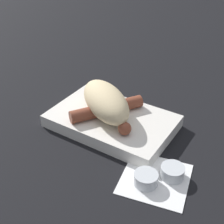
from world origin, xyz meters
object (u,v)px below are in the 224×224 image
at_px(condiment_cup_near, 146,180).
at_px(condiment_cup_far, 172,173).
at_px(sausage, 108,108).
at_px(food_tray, 112,121).
at_px(bread_roll, 106,101).

bearing_deg(condiment_cup_near, condiment_cup_far, -128.46).
relative_size(sausage, condiment_cup_far, 3.84).
bearing_deg(food_tray, condiment_cup_far, 157.52).
height_order(condiment_cup_near, condiment_cup_far, same).
height_order(food_tray, condiment_cup_far, food_tray).
distance_m(food_tray, condiment_cup_near, 0.18).
bearing_deg(bread_roll, sausage, -119.65).
relative_size(condiment_cup_near, condiment_cup_far, 1.00).
bearing_deg(sausage, condiment_cup_far, 157.68).
distance_m(food_tray, sausage, 0.03).
distance_m(bread_roll, condiment_cup_far, 0.21).
bearing_deg(bread_roll, condiment_cup_far, 159.36).
relative_size(food_tray, sausage, 1.60).
distance_m(bread_roll, sausage, 0.02).
height_order(food_tray, condiment_cup_near, food_tray).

